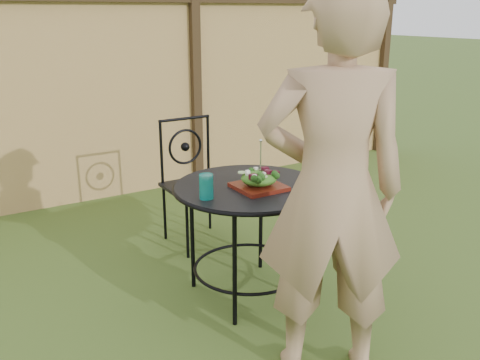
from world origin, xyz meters
The scene contains 9 objects.
ground centered at (0.00, 0.00, 0.00)m, with size 60.00×60.00×0.00m, color #2A4917.
fence centered at (0.00, 2.19, 0.95)m, with size 8.00×0.12×1.90m.
patio_table centered at (0.51, -0.09, 0.59)m, with size 0.92×0.92×0.72m.
patio_chair centered at (0.61, 0.83, 0.50)m, with size 0.46×0.46×0.95m.
diner centered at (0.43, -0.91, 0.94)m, with size 0.68×0.45×1.88m, color #A37E5D.
salad_plate centered at (0.52, -0.17, 0.74)m, with size 0.27×0.27×0.02m, color #4E180B.
salad centered at (0.52, -0.17, 0.79)m, with size 0.21×0.21×0.08m, color #235614.
fork centered at (0.53, -0.17, 0.92)m, with size 0.01×0.01×0.18m, color silver.
drinking_glass centered at (0.18, -0.16, 0.79)m, with size 0.08×0.08×0.14m, color #0B8079.
Camera 1 is at (-1.13, -2.65, 1.72)m, focal length 40.00 mm.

